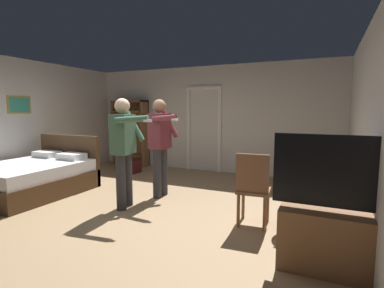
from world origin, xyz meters
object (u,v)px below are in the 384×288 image
(bookshelf, at_px, (131,130))
(suitcase_dark, at_px, (129,166))
(bottle_on_table, at_px, (314,170))
(wooden_chair, at_px, (253,187))
(side_table, at_px, (302,194))
(laptop, at_px, (299,173))
(person_blue_shirt, at_px, (124,146))
(person_striped_shirt, at_px, (160,141))
(tv_flatscreen, at_px, (336,232))
(bed, at_px, (34,177))

(bookshelf, relative_size, suitcase_dark, 3.50)
(bottle_on_table, xyz_separation_m, suitcase_dark, (-4.29, 1.96, -0.66))
(bottle_on_table, distance_m, wooden_chair, 0.78)
(bookshelf, bearing_deg, suitcase_dark, -57.21)
(side_table, xyz_separation_m, laptop, (-0.04, -0.04, 0.28))
(wooden_chair, xyz_separation_m, person_blue_shirt, (-2.00, -0.10, 0.45))
(bookshelf, distance_m, person_blue_shirt, 3.68)
(person_blue_shirt, relative_size, suitcase_dark, 3.35)
(side_table, relative_size, laptop, 1.69)
(side_table, distance_m, person_striped_shirt, 2.51)
(tv_flatscreen, xyz_separation_m, wooden_chair, (-0.97, 0.77, 0.14))
(bookshelf, bearing_deg, bed, -89.12)
(bookshelf, relative_size, person_striped_shirt, 1.04)
(bottle_on_table, bearing_deg, bookshelf, 149.75)
(side_table, bearing_deg, suitcase_dark, 155.59)
(bed, height_order, wooden_chair, bed)
(laptop, bearing_deg, bottle_on_table, -12.01)
(side_table, distance_m, wooden_chair, 0.62)
(bottle_on_table, bearing_deg, person_blue_shirt, -176.14)
(suitcase_dark, bearing_deg, side_table, -20.42)
(wooden_chair, distance_m, person_striped_shirt, 1.98)
(bookshelf, bearing_deg, laptop, -30.87)
(bed, bearing_deg, tv_flatscreen, -7.15)
(bookshelf, xyz_separation_m, bottle_on_table, (4.85, -2.83, -0.16))
(tv_flatscreen, xyz_separation_m, bottle_on_table, (-0.24, 0.85, 0.41))
(wooden_chair, bearing_deg, bottle_on_table, 6.48)
(side_table, xyz_separation_m, person_striped_shirt, (-2.40, 0.50, 0.53))
(tv_flatscreen, bearing_deg, person_striped_shirt, 152.62)
(laptop, xyz_separation_m, bottle_on_table, (0.18, -0.04, 0.06))
(bookshelf, relative_size, tv_flatscreen, 1.36)
(bed, xyz_separation_m, tv_flatscreen, (5.04, -0.63, 0.10))
(bed, distance_m, wooden_chair, 4.08)
(person_striped_shirt, relative_size, suitcase_dark, 3.36)
(bed, bearing_deg, suitcase_dark, 76.89)
(laptop, bearing_deg, wooden_chair, -167.43)
(bed, bearing_deg, bottle_on_table, 2.64)
(tv_flatscreen, distance_m, side_table, 1.01)
(bookshelf, bearing_deg, wooden_chair, -35.26)
(bed, relative_size, tv_flatscreen, 1.44)
(tv_flatscreen, xyz_separation_m, laptop, (-0.42, 0.89, 0.35))
(bed, xyz_separation_m, bottle_on_table, (4.80, 0.22, 0.51))
(bottle_on_table, xyz_separation_m, person_striped_shirt, (-2.54, 0.58, 0.18))
(tv_flatscreen, height_order, suitcase_dark, tv_flatscreen)
(bookshelf, height_order, person_striped_shirt, bookshelf)
(suitcase_dark, bearing_deg, wooden_chair, -25.91)
(bed, height_order, side_table, bed)
(bed, relative_size, suitcase_dark, 3.71)
(wooden_chair, bearing_deg, laptop, 12.57)
(bookshelf, bearing_deg, bottle_on_table, -30.25)
(bed, height_order, tv_flatscreen, tv_flatscreen)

